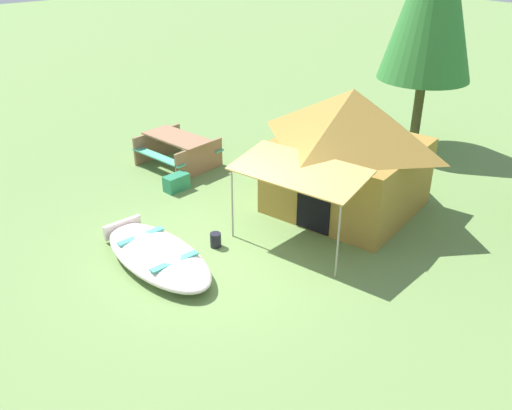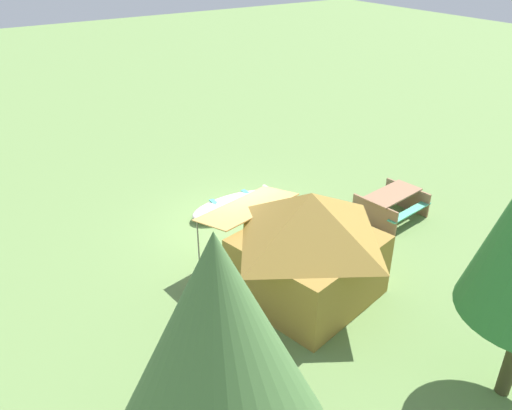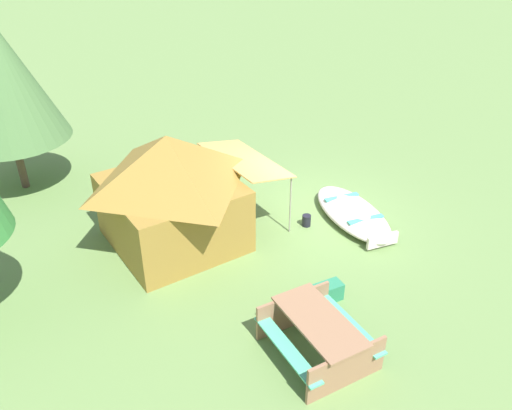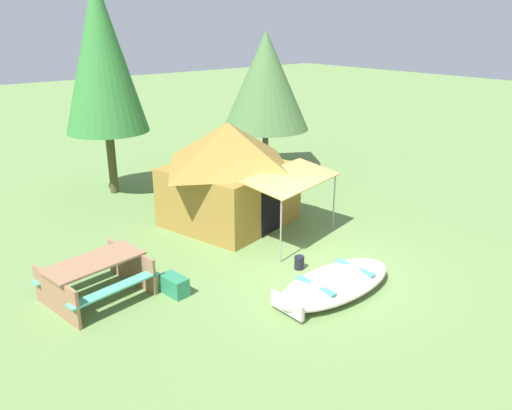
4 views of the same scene
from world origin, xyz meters
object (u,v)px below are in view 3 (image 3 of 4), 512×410
beached_rowboat (353,213)px  fuel_can (306,220)px  canvas_cabin_tent (171,189)px  cooler_box (328,292)px  picnic_table (318,333)px

beached_rowboat → fuel_can: beached_rowboat is taller
canvas_cabin_tent → cooler_box: bearing=-143.2°
beached_rowboat → picnic_table: size_ratio=1.43×
beached_rowboat → fuel_can: bearing=81.2°
beached_rowboat → fuel_can: (0.18, 1.19, -0.06)m
canvas_cabin_tent → fuel_can: canvas_cabin_tent is taller
picnic_table → fuel_can: (3.86, -1.64, -0.35)m
cooler_box → picnic_table: bearing=145.4°
beached_rowboat → fuel_can: size_ratio=9.92×
beached_rowboat → canvas_cabin_tent: canvas_cabin_tent is taller
canvas_cabin_tent → beached_rowboat: bearing=-99.1°
beached_rowboat → canvas_cabin_tent: bearing=80.9°
beached_rowboat → picnic_table: (-3.68, 2.83, 0.29)m
cooler_box → canvas_cabin_tent: bearing=36.8°
canvas_cabin_tent → cooler_box: size_ratio=7.69×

